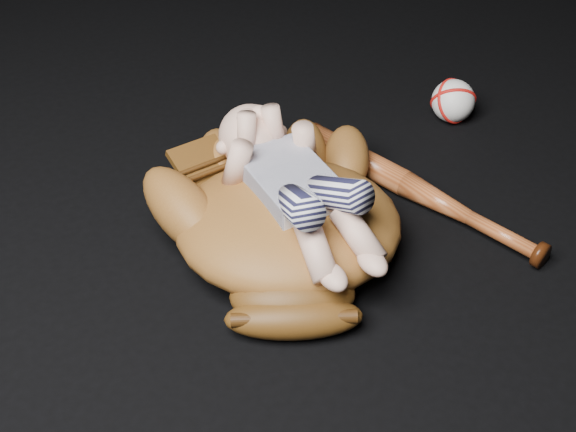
% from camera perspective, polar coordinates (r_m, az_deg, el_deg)
% --- Properties ---
extents(baseball_glove, '(0.56, 0.59, 0.14)m').
position_cam_1_polar(baseball_glove, '(1.14, 0.01, 0.03)').
color(baseball_glove, brown).
rests_on(baseball_glove, ground).
extents(newborn_baby, '(0.17, 0.37, 0.15)m').
position_cam_1_polar(newborn_baby, '(1.11, 0.82, 2.22)').
color(newborn_baby, '#DCA78E').
rests_on(newborn_baby, baseball_glove).
extents(baseball_bat, '(0.18, 0.45, 0.04)m').
position_cam_1_polar(baseball_bat, '(1.29, 9.26, 1.79)').
color(baseball_bat, brown).
rests_on(baseball_bat, ground).
extents(baseball, '(0.09, 0.09, 0.08)m').
position_cam_1_polar(baseball, '(1.51, 11.66, 8.02)').
color(baseball, white).
rests_on(baseball, ground).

